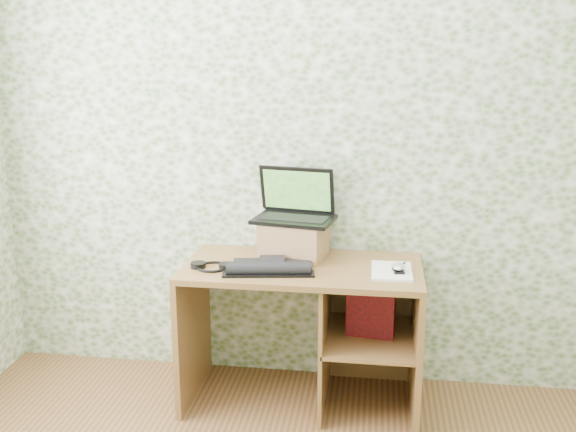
# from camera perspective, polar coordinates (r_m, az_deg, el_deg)

# --- Properties ---
(wall_back) EXTENTS (3.50, 0.00, 3.50)m
(wall_back) POSITION_cam_1_polar(r_m,az_deg,el_deg) (3.42, 1.94, 6.01)
(wall_back) COLOR silver
(wall_back) RESTS_ON ground
(desk) EXTENTS (1.20, 0.60, 0.75)m
(desk) POSITION_cam_1_polar(r_m,az_deg,el_deg) (3.36, 2.65, -8.66)
(desk) COLOR brown
(desk) RESTS_ON floor
(riser) EXTENTS (0.36, 0.32, 0.19)m
(riser) POSITION_cam_1_polar(r_m,az_deg,el_deg) (3.36, 0.54, -2.05)
(riser) COLOR olive
(riser) RESTS_ON desk
(laptop) EXTENTS (0.45, 0.35, 0.27)m
(laptop) POSITION_cam_1_polar(r_m,az_deg,el_deg) (3.36, 0.64, 0.77)
(laptop) COLOR black
(laptop) RESTS_ON riser
(keyboard) EXTENTS (0.45, 0.28, 0.06)m
(keyboard) POSITION_cam_1_polar(r_m,az_deg,el_deg) (3.16, -1.56, -4.54)
(keyboard) COLOR black
(keyboard) RESTS_ON desk
(headphones) EXTENTS (0.22, 0.16, 0.03)m
(headphones) POSITION_cam_1_polar(r_m,az_deg,el_deg) (3.23, -6.73, -4.45)
(headphones) COLOR black
(headphones) RESTS_ON desk
(notepad) EXTENTS (0.20, 0.28, 0.01)m
(notepad) POSITION_cam_1_polar(r_m,az_deg,el_deg) (3.19, 9.20, -4.85)
(notepad) COLOR silver
(notepad) RESTS_ON desk
(mouse) EXTENTS (0.07, 0.10, 0.03)m
(mouse) POSITION_cam_1_polar(r_m,az_deg,el_deg) (3.16, 9.79, -4.60)
(mouse) COLOR silver
(mouse) RESTS_ON notepad
(pen) EXTENTS (0.07, 0.12, 0.01)m
(pen) POSITION_cam_1_polar(r_m,az_deg,el_deg) (3.23, 9.82, -4.40)
(pen) COLOR black
(pen) RESTS_ON notepad
(red_box) EXTENTS (0.25, 0.10, 0.29)m
(red_box) POSITION_cam_1_polar(r_m,az_deg,el_deg) (3.30, 7.37, -8.21)
(red_box) COLOR maroon
(red_box) RESTS_ON desk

